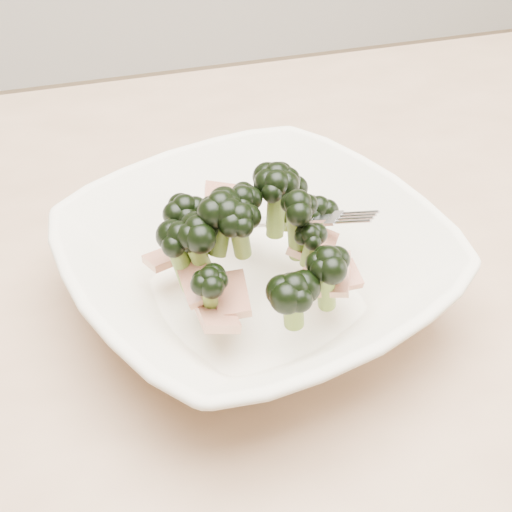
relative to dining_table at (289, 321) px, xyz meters
name	(u,v)px	position (x,y,z in m)	size (l,w,h in m)	color
dining_table	(289,321)	(0.00, 0.00, 0.00)	(1.20, 0.80, 0.75)	tan
broccoli_dish	(256,263)	(-0.05, -0.06, 0.14)	(0.39, 0.39, 0.12)	#F2E7CD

